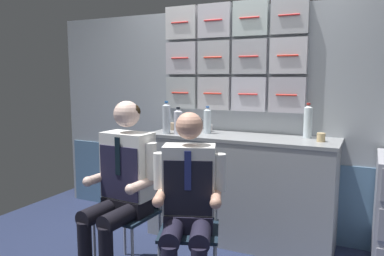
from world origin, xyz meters
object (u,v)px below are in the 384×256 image
(coffee_cup_spare, at_px, (209,128))
(folding_chair_right, at_px, (190,214))
(folding_chair_left, at_px, (135,200))
(crew_member_left, at_px, (121,179))
(water_bottle_clear, at_px, (308,121))
(crew_member_right, at_px, (188,199))

(coffee_cup_spare, bearing_deg, folding_chair_right, -73.77)
(folding_chair_left, height_order, folding_chair_right, same)
(folding_chair_left, xyz_separation_m, folding_chair_right, (0.53, -0.09, 0.00))
(crew_member_left, relative_size, coffee_cup_spare, 18.05)
(folding_chair_right, relative_size, coffee_cup_spare, 11.76)
(folding_chair_left, distance_m, coffee_cup_spare, 1.07)
(folding_chair_left, distance_m, crew_member_left, 0.26)
(water_bottle_clear, bearing_deg, folding_chair_left, -140.89)
(crew_member_left, distance_m, folding_chair_right, 0.58)
(crew_member_right, bearing_deg, folding_chair_left, 157.73)
(crew_member_right, bearing_deg, water_bottle_clear, 64.24)
(folding_chair_left, distance_m, crew_member_right, 0.66)
(crew_member_left, height_order, crew_member_right, crew_member_left)
(folding_chair_right, xyz_separation_m, water_bottle_clear, (0.63, 1.03, 0.58))
(crew_member_left, bearing_deg, coffee_cup_spare, 77.45)
(water_bottle_clear, bearing_deg, crew_member_right, -115.76)
(water_bottle_clear, bearing_deg, crew_member_left, -136.74)
(folding_chair_left, distance_m, folding_chair_right, 0.54)
(crew_member_right, xyz_separation_m, coffee_cup_spare, (-0.36, 1.17, 0.31))
(folding_chair_right, distance_m, crew_member_right, 0.23)
(crew_member_left, height_order, folding_chair_right, crew_member_left)
(folding_chair_right, height_order, coffee_cup_spare, coffee_cup_spare)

